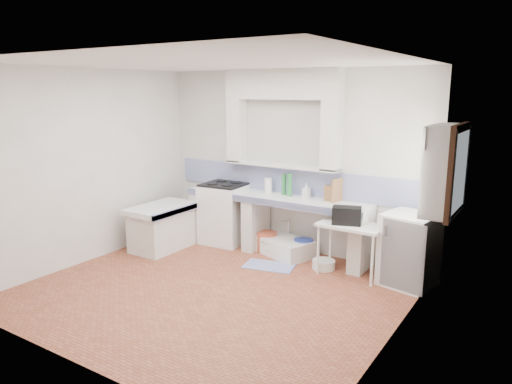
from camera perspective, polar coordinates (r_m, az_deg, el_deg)
The scene contains 36 objects.
floor at distance 6.23m, azimuth -5.07°, elevation -11.59°, with size 4.50×4.50×0.00m, color #994F36.
ceiling at distance 5.72m, azimuth -5.60°, elevation 15.07°, with size 4.50×4.50×0.00m, color silver.
wall_back at distance 7.47m, azimuth 4.15°, elevation 3.60°, with size 4.50×4.50×0.00m, color silver.
wall_front at distance 4.45m, azimuth -21.34°, elevation -3.02°, with size 4.50×4.50×0.00m, color silver.
wall_left at distance 7.40m, azimuth -19.24°, elevation 2.87°, with size 4.50×4.50×0.00m, color silver.
wall_right at distance 4.80m, azimuth 16.41°, elevation -1.62°, with size 4.50×4.50×0.00m, color silver.
alcove_mass at distance 7.33m, azimuth 3.11°, elevation 12.67°, with size 1.90×0.25×0.45m, color silver.
window_frame at distance 5.87m, azimuth 21.51°, elevation 2.45°, with size 0.35×0.86×1.06m, color #331B10.
lace_valance at distance 5.85m, azimuth 20.40°, elevation 6.27°, with size 0.01×0.84×0.24m, color white.
counter_slab at distance 7.36m, azimuth 2.28°, elevation -0.78°, with size 3.00×0.60×0.08m, color white.
counter_lip at distance 7.13m, azimuth 1.14°, elevation -1.20°, with size 3.00×0.04×0.10m, color navy.
counter_pier_left at distance 8.24m, azimuth -6.18°, elevation -2.66°, with size 0.20×0.55×0.82m, color silver.
counter_pier_mid at distance 7.65m, azimuth -0.01°, elevation -3.75°, with size 0.20×0.55×0.82m, color silver.
counter_pier_right at distance 6.90m, azimuth 12.38°, elevation -5.80°, with size 0.20×0.55×0.82m, color silver.
peninsula_top at distance 7.73m, azimuth -11.09°, elevation -1.90°, with size 0.70×1.10×0.08m, color white.
peninsula_base at distance 7.82m, azimuth -10.98°, elevation -4.39°, with size 0.60×1.00×0.62m, color silver.
peninsula_lip at distance 7.51m, azimuth -9.26°, elevation -2.24°, with size 0.04×1.10×0.10m, color navy.
backsplash at distance 7.51m, azimuth 4.06°, elevation 1.32°, with size 4.27×0.03×0.40m, color navy.
stove at distance 7.96m, azimuth -3.73°, elevation -2.60°, with size 0.68×0.66×0.97m, color white.
sink at distance 7.48m, azimuth 3.10°, elevation -6.48°, with size 0.98×0.53×0.23m, color white.
side_table at distance 6.68m, azimuth 11.12°, elevation -6.78°, with size 0.87×0.48×0.04m, color white.
fridge at distance 6.54m, azimuth 17.73°, elevation -6.55°, with size 0.61×0.61×0.95m, color white.
bucket_red at distance 7.59m, azimuth 1.25°, elevation -5.90°, with size 0.33×0.33×0.31m, color #B84D2F.
bucket_orange at distance 7.34m, azimuth 3.95°, elevation -6.86°, with size 0.25×0.25×0.24m, color orange.
bucket_blue at distance 7.36m, azimuth 5.65°, elevation -6.67°, with size 0.30×0.30×0.28m, color #253CA8.
basin_white at distance 6.96m, azimuth 8.03°, elevation -8.51°, with size 0.32×0.32×0.13m, color white.
water_bottle_a at distance 7.61m, azimuth 3.75°, elevation -5.99°, with size 0.07×0.07×0.28m, color silver.
water_bottle_b at distance 7.55m, azimuth 4.62°, elevation -6.15°, with size 0.07×0.07×0.28m, color silver.
black_bag at distance 6.54m, azimuth 10.72°, elevation -2.76°, with size 0.38×0.22×0.24m, color black.
green_bottle_a at distance 7.41m, azimuth 3.33°, elevation 0.89°, with size 0.07×0.07×0.32m, color #297B3A.
green_bottle_b at distance 7.32m, azimuth 3.99°, elevation 0.85°, with size 0.08×0.08×0.35m, color #297B3A.
knife_block at distance 7.09m, azimuth 8.58°, elevation -0.14°, with size 0.11×0.09×0.23m, color #98673C.
cutting_board at distance 7.03m, azimuth 9.59°, elevation 0.20°, with size 0.02×0.25×0.34m, color #98673C.
paper_towel at distance 7.56m, azimuth 1.50°, elevation 0.79°, with size 0.12×0.12×0.24m, color white.
soap_bottle at distance 7.25m, azimuth 6.00°, elevation 0.16°, with size 0.10×0.10×0.22m, color white.
rug at distance 7.00m, azimuth 1.57°, elevation -8.76°, with size 0.72×0.41×0.01m, color #2B3795.
Camera 1 is at (3.52, -4.50, 2.49)m, focal length 33.70 mm.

